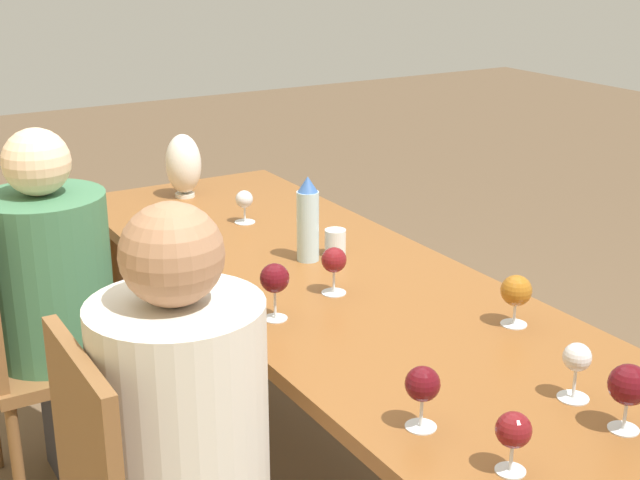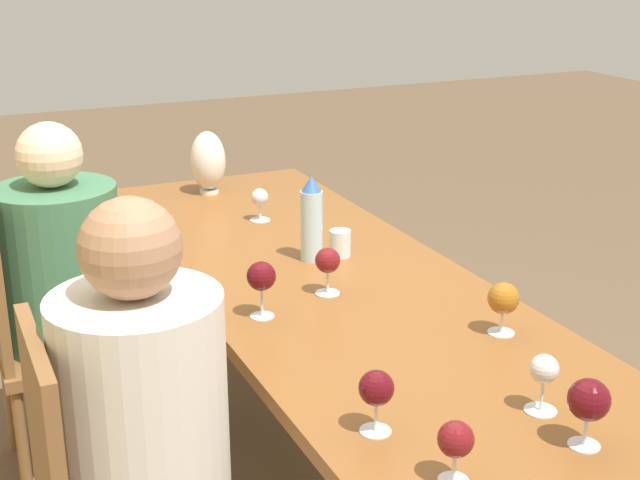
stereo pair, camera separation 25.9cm
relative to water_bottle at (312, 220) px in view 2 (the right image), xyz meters
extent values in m
cube|color=brown|center=(-0.15, 0.02, -0.15)|extent=(2.38, 0.81, 0.04)
cylinder|color=brown|center=(0.94, -0.28, -0.53)|extent=(0.07, 0.07, 0.72)
cylinder|color=brown|center=(0.94, 0.33, -0.53)|extent=(0.07, 0.07, 0.72)
cylinder|color=#ADCCD6|center=(0.00, 0.00, -0.02)|extent=(0.07, 0.07, 0.22)
cone|color=#33599E|center=(0.00, 0.00, 0.11)|extent=(0.06, 0.06, 0.05)
cylinder|color=silver|center=(-0.01, -0.09, -0.09)|extent=(0.07, 0.07, 0.08)
cylinder|color=silver|center=(0.83, 0.06, -0.12)|extent=(0.07, 0.07, 0.01)
ellipsoid|color=silver|center=(0.83, 0.06, 0.00)|extent=(0.13, 0.13, 0.23)
cylinder|color=silver|center=(0.43, 0.00, -0.13)|extent=(0.07, 0.07, 0.00)
cylinder|color=silver|center=(0.43, 0.00, -0.10)|extent=(0.01, 0.01, 0.06)
sphere|color=silver|center=(0.43, 0.00, -0.04)|extent=(0.06, 0.06, 0.06)
cylinder|color=silver|center=(-0.27, 0.07, -0.13)|extent=(0.07, 0.07, 0.00)
cylinder|color=silver|center=(-0.27, 0.07, -0.09)|extent=(0.01, 0.01, 0.07)
sphere|color=maroon|center=(-0.27, 0.07, -0.03)|extent=(0.07, 0.07, 0.07)
cylinder|color=silver|center=(-0.68, -0.22, -0.13)|extent=(0.07, 0.07, 0.00)
cylinder|color=silver|center=(-0.68, -0.22, -0.10)|extent=(0.01, 0.01, 0.06)
sphere|color=#995B19|center=(-0.68, -0.22, -0.03)|extent=(0.08, 0.08, 0.08)
cylinder|color=silver|center=(-0.96, 0.29, -0.13)|extent=(0.07, 0.07, 0.00)
cylinder|color=silver|center=(-0.96, 0.29, -0.09)|extent=(0.01, 0.01, 0.07)
sphere|color=#510C14|center=(-0.96, 0.29, -0.03)|extent=(0.07, 0.07, 0.07)
cylinder|color=silver|center=(-0.34, 0.29, -0.13)|extent=(0.06, 0.06, 0.00)
cylinder|color=silver|center=(-0.34, 0.29, -0.09)|extent=(0.01, 0.01, 0.08)
sphere|color=#510C14|center=(-0.34, 0.29, -0.01)|extent=(0.08, 0.08, 0.08)
cylinder|color=silver|center=(-1.17, 0.24, -0.10)|extent=(0.01, 0.01, 0.06)
sphere|color=maroon|center=(-1.17, 0.24, -0.04)|extent=(0.07, 0.07, 0.07)
cylinder|color=silver|center=(-1.03, -0.06, -0.13)|extent=(0.07, 0.07, 0.00)
cylinder|color=silver|center=(-1.03, -0.06, -0.09)|extent=(0.01, 0.01, 0.07)
sphere|color=silver|center=(-1.03, -0.06, -0.03)|extent=(0.06, 0.06, 0.06)
cylinder|color=silver|center=(-1.18, -0.06, -0.13)|extent=(0.06, 0.06, 0.00)
cylinder|color=silver|center=(-1.18, -0.06, -0.09)|extent=(0.01, 0.01, 0.06)
sphere|color=#510C14|center=(-1.18, -0.06, -0.03)|extent=(0.08, 0.08, 0.08)
cube|color=brown|center=(-0.69, 0.90, -0.18)|extent=(0.40, 0.03, 0.51)
cube|color=brown|center=(0.38, 0.70, -0.45)|extent=(0.44, 0.44, 0.04)
cylinder|color=brown|center=(0.19, 0.51, -0.68)|extent=(0.04, 0.04, 0.42)
cylinder|color=brown|center=(0.57, 0.51, -0.68)|extent=(0.04, 0.04, 0.42)
cylinder|color=brown|center=(0.19, 0.89, -0.68)|extent=(0.04, 0.04, 0.42)
cylinder|color=brown|center=(0.57, 0.89, -0.68)|extent=(0.04, 0.04, 0.42)
cylinder|color=beige|center=(-0.69, 0.70, -0.15)|extent=(0.36, 0.36, 0.56)
sphere|color=#9E7051|center=(-0.69, 0.70, 0.23)|extent=(0.21, 0.21, 0.21)
cube|color=#2D2D38|center=(0.38, 0.63, -0.66)|extent=(0.29, 0.21, 0.46)
cylinder|color=#3D704C|center=(0.38, 0.70, -0.17)|extent=(0.38, 0.38, 0.52)
sphere|color=beige|center=(0.38, 0.70, 0.19)|extent=(0.20, 0.20, 0.20)
camera|label=1|loc=(-2.22, 1.27, 0.82)|focal=50.00mm
camera|label=2|loc=(-2.34, 1.04, 0.82)|focal=50.00mm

